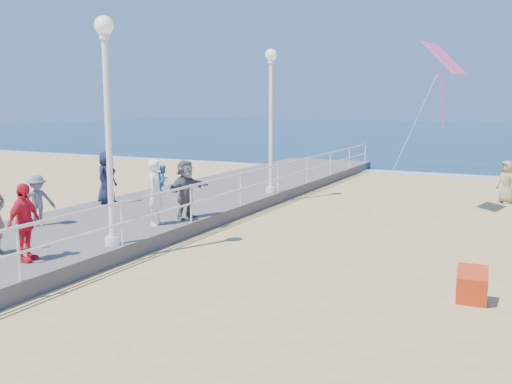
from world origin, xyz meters
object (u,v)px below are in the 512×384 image
at_px(lamp_post_far, 271,106).
at_px(spectator_4, 106,178).
at_px(beach_walker_c, 507,182).
at_px(spectator_5, 186,189).
at_px(box_kite, 472,288).
at_px(lamp_post_mid, 107,108).
at_px(spectator_3, 24,223).
at_px(toddler_held, 164,180).
at_px(spectator_2, 38,201).
at_px(woman_holding_toddler, 156,192).

xyz_separation_m(lamp_post_far, spectator_4, (-3.93, -4.63, -2.38)).
relative_size(spectator_4, beach_walker_c, 1.09).
bearing_deg(beach_walker_c, spectator_5, -85.70).
bearing_deg(spectator_5, box_kite, -100.86).
bearing_deg(lamp_post_far, beach_walker_c, 25.98).
distance_m(lamp_post_mid, beach_walker_c, 15.46).
bearing_deg(lamp_post_far, spectator_3, -93.67).
distance_m(toddler_held, spectator_2, 3.49).
xyz_separation_m(spectator_3, spectator_4, (-3.23, 6.32, 0.04)).
bearing_deg(lamp_post_far, toddler_held, -92.12).
height_order(lamp_post_mid, lamp_post_far, same).
bearing_deg(beach_walker_c, woman_holding_toddler, -83.29).
bearing_deg(spectator_2, lamp_post_mid, -69.79).
relative_size(spectator_2, spectator_5, 0.82).
xyz_separation_m(lamp_post_mid, woman_holding_toddler, (-0.39, 2.32, -2.34)).
relative_size(toddler_held, spectator_3, 0.48).
bearing_deg(woman_holding_toddler, toddler_held, -53.38).
xyz_separation_m(spectator_2, box_kite, (11.27, -0.04, -0.81)).
bearing_deg(lamp_post_mid, spectator_4, 132.01).
bearing_deg(box_kite, lamp_post_mid, -179.94).
relative_size(toddler_held, box_kite, 1.37).
bearing_deg(woman_holding_toddler, spectator_2, 110.89).
xyz_separation_m(spectator_3, beach_walker_c, (8.72, 14.86, -0.44)).
distance_m(spectator_4, box_kite, 12.57).
distance_m(lamp_post_mid, toddler_held, 3.19).
height_order(lamp_post_far, spectator_2, lamp_post_far).
relative_size(beach_walker_c, box_kite, 2.70).
distance_m(woman_holding_toddler, spectator_5, 1.15).
relative_size(spectator_2, spectator_3, 0.84).
xyz_separation_m(spectator_2, spectator_5, (3.05, 2.71, 0.16)).
distance_m(spectator_3, beach_walker_c, 17.24).
relative_size(spectator_3, beach_walker_c, 1.04).
xyz_separation_m(toddler_held, spectator_5, (0.08, 0.98, -0.39)).
relative_size(lamp_post_mid, spectator_4, 3.01).
bearing_deg(toddler_held, beach_walker_c, -46.74).
height_order(lamp_post_far, beach_walker_c, lamp_post_far).
xyz_separation_m(woman_holding_toddler, beach_walker_c, (8.41, 10.59, -0.51)).
relative_size(lamp_post_mid, spectator_2, 3.75).
bearing_deg(spectator_4, toddler_held, -126.43).
bearing_deg(woman_holding_toddler, spectator_3, 167.47).
height_order(woman_holding_toddler, spectator_4, woman_holding_toddler).
xyz_separation_m(toddler_held, spectator_3, (-0.46, -4.42, -0.41)).
xyz_separation_m(lamp_post_mid, spectator_3, (-0.70, -1.95, -2.41)).
distance_m(spectator_3, spectator_4, 7.10).
xyz_separation_m(lamp_post_mid, spectator_2, (-3.22, 0.74, -2.55)).
xyz_separation_m(toddler_held, spectator_2, (-2.98, -1.73, -0.55)).
relative_size(woman_holding_toddler, beach_walker_c, 1.13).
distance_m(lamp_post_mid, spectator_3, 3.18).
relative_size(lamp_post_far, toddler_held, 6.49).
distance_m(spectator_2, spectator_4, 3.70).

